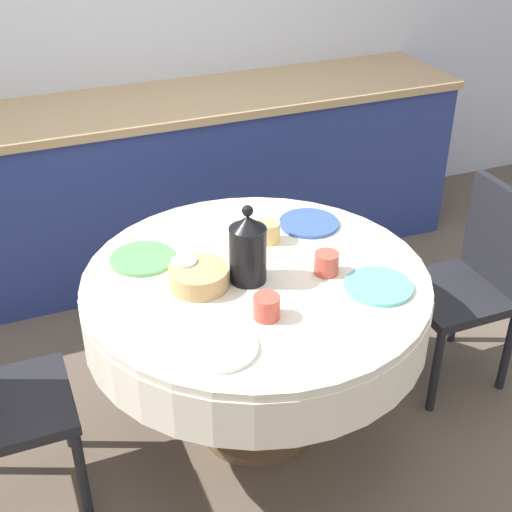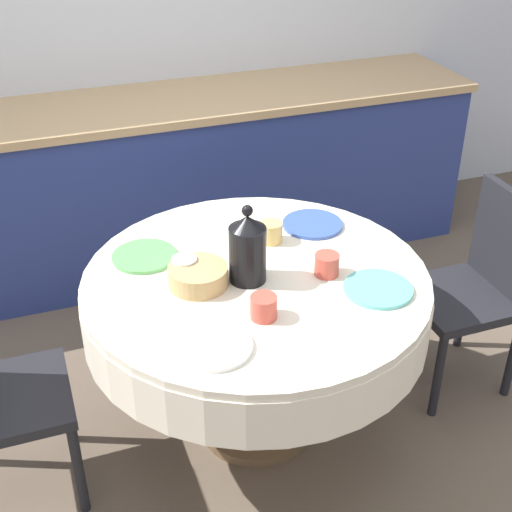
{
  "view_description": "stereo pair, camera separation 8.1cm",
  "coord_description": "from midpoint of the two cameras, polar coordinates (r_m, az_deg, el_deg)",
  "views": [
    {
      "loc": [
        -0.78,
        -1.93,
        2.07
      ],
      "look_at": [
        0.0,
        0.0,
        0.8
      ],
      "focal_mm": 50.0,
      "sensor_mm": 36.0,
      "label": 1
    },
    {
      "loc": [
        -0.71,
        -1.96,
        2.07
      ],
      "look_at": [
        0.0,
        0.0,
        0.8
      ],
      "focal_mm": 50.0,
      "sensor_mm": 36.0,
      "label": 2
    }
  ],
  "objects": [
    {
      "name": "ground_plane",
      "position": [
        2.94,
        0.82,
        -13.45
      ],
      "size": [
        12.0,
        12.0,
        0.0
      ],
      "primitive_type": "plane",
      "color": "brown"
    },
    {
      "name": "wall_back",
      "position": [
        3.82,
        -8.66,
        19.4
      ],
      "size": [
        7.0,
        0.05,
        2.6
      ],
      "color": "silver",
      "rests_on": "ground_plane"
    },
    {
      "name": "kitchen_counter",
      "position": [
        3.78,
        -6.55,
        5.81
      ],
      "size": [
        3.24,
        0.64,
        0.9
      ],
      "color": "navy",
      "rests_on": "ground_plane"
    },
    {
      "name": "dining_table",
      "position": [
        2.55,
        0.92,
        -3.94
      ],
      "size": [
        1.23,
        1.23,
        0.72
      ],
      "color": "brown",
      "rests_on": "ground_plane"
    },
    {
      "name": "chair_left",
      "position": [
        3.03,
        18.0,
        -1.99
      ],
      "size": [
        0.4,
        0.4,
        0.86
      ],
      "rotation": [
        0.0,
        0.0,
        -4.71
      ],
      "color": "black",
      "rests_on": "ground_plane"
    },
    {
      "name": "plate_near_left",
      "position": [
        2.15,
        -2.3,
        -7.26
      ],
      "size": [
        0.24,
        0.24,
        0.01
      ],
      "primitive_type": "cylinder",
      "color": "white",
      "rests_on": "dining_table"
    },
    {
      "name": "cup_near_left",
      "position": [
        2.26,
        1.65,
        -4.13
      ],
      "size": [
        0.09,
        0.09,
        0.08
      ],
      "primitive_type": "cylinder",
      "color": "#CC4C3D",
      "rests_on": "dining_table"
    },
    {
      "name": "plate_near_right",
      "position": [
        2.44,
        10.68,
        -2.61
      ],
      "size": [
        0.24,
        0.24,
        0.01
      ],
      "primitive_type": "cylinder",
      "color": "#60BCB7",
      "rests_on": "dining_table"
    },
    {
      "name": "cup_near_right",
      "position": [
        2.49,
        6.62,
        -0.7
      ],
      "size": [
        0.09,
        0.09,
        0.08
      ],
      "primitive_type": "cylinder",
      "color": "#CC4C3D",
      "rests_on": "dining_table"
    },
    {
      "name": "plate_far_left",
      "position": [
        2.61,
        -8.04,
        -0.02
      ],
      "size": [
        0.24,
        0.24,
        0.01
      ],
      "primitive_type": "cylinder",
      "color": "#5BA85B",
      "rests_on": "dining_table"
    },
    {
      "name": "cup_far_left",
      "position": [
        2.46,
        -4.78,
        -0.98
      ],
      "size": [
        0.09,
        0.09,
        0.08
      ],
      "primitive_type": "cylinder",
      "color": "white",
      "rests_on": "dining_table"
    },
    {
      "name": "plate_far_right",
      "position": [
        2.8,
        5.38,
        2.54
      ],
      "size": [
        0.24,
        0.24,
        0.01
      ],
      "primitive_type": "cylinder",
      "color": "#3856AD",
      "rests_on": "dining_table"
    },
    {
      "name": "cup_far_right",
      "position": [
        2.67,
        2.08,
        1.92
      ],
      "size": [
        0.09,
        0.09,
        0.08
      ],
      "primitive_type": "cylinder",
      "color": "#DBB766",
      "rests_on": "dining_table"
    },
    {
      "name": "coffee_carafe",
      "position": [
        2.4,
        0.29,
        0.57
      ],
      "size": [
        0.13,
        0.13,
        0.29
      ],
      "color": "black",
      "rests_on": "dining_table"
    },
    {
      "name": "bread_basket",
      "position": [
        2.42,
        -3.69,
        -1.62
      ],
      "size": [
        0.2,
        0.2,
        0.07
      ],
      "primitive_type": "cylinder",
      "color": "tan",
      "rests_on": "dining_table"
    }
  ]
}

